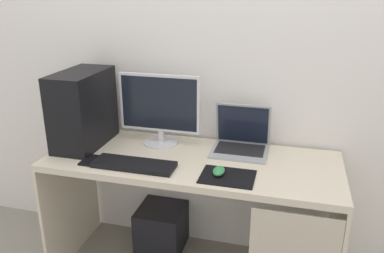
% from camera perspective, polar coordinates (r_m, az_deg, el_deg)
% --- Properties ---
extents(wall_back, '(4.00, 0.05, 2.60)m').
position_cam_1_polar(wall_back, '(2.25, 2.35, 12.20)').
color(wall_back, silver).
rests_on(wall_back, ground_plane).
extents(desk, '(1.55, 0.60, 0.74)m').
position_cam_1_polar(desk, '(2.14, 0.45, -8.29)').
color(desk, beige).
rests_on(desk, ground_plane).
extents(pc_tower, '(0.22, 0.42, 0.42)m').
position_cam_1_polar(pc_tower, '(2.28, -15.56, 2.51)').
color(pc_tower, black).
rests_on(pc_tower, desk).
extents(monitor, '(0.47, 0.20, 0.41)m').
position_cam_1_polar(monitor, '(2.21, -4.75, 2.48)').
color(monitor, silver).
rests_on(monitor, desk).
extents(laptop, '(0.30, 0.25, 0.25)m').
position_cam_1_polar(laptop, '(2.18, 7.11, -2.18)').
color(laptop, '#9EA3A8').
rests_on(laptop, desk).
extents(keyboard, '(0.42, 0.14, 0.02)m').
position_cam_1_polar(keyboard, '(2.01, -8.44, -5.50)').
color(keyboard, black).
rests_on(keyboard, desk).
extents(mousepad, '(0.26, 0.20, 0.00)m').
position_cam_1_polar(mousepad, '(1.90, 5.20, -7.28)').
color(mousepad, black).
rests_on(mousepad, desk).
extents(mouse_left, '(0.06, 0.10, 0.03)m').
position_cam_1_polar(mouse_left, '(1.91, 3.93, -6.48)').
color(mouse_left, '#338C4C').
rests_on(mouse_left, mousepad).
extents(cell_phone, '(0.07, 0.13, 0.01)m').
position_cam_1_polar(cell_phone, '(2.12, -14.64, -4.78)').
color(cell_phone, black).
rests_on(cell_phone, desk).
extents(subwoofer, '(0.28, 0.28, 0.28)m').
position_cam_1_polar(subwoofer, '(2.59, -4.44, -14.47)').
color(subwoofer, black).
rests_on(subwoofer, ground_plane).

